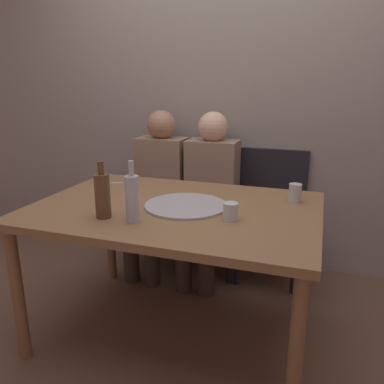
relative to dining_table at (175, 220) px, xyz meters
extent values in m
plane|color=brown|center=(0.00, 0.00, -0.68)|extent=(8.00, 8.00, 0.00)
cube|color=gray|center=(0.00, 1.09, 0.62)|extent=(6.00, 0.10, 2.60)
cube|color=olive|center=(0.00, 0.00, 0.06)|extent=(1.45, 1.00, 0.04)
cylinder|color=olive|center=(-0.67, -0.44, -0.32)|extent=(0.06, 0.06, 0.71)
cylinder|color=olive|center=(0.67, -0.44, -0.32)|extent=(0.06, 0.06, 0.71)
cylinder|color=olive|center=(-0.67, 0.44, -0.32)|extent=(0.06, 0.06, 0.71)
cylinder|color=olive|center=(0.67, 0.44, -0.32)|extent=(0.06, 0.06, 0.71)
cylinder|color=#ADADB2|center=(0.06, 0.01, 0.08)|extent=(0.42, 0.42, 0.01)
cylinder|color=brown|center=(-0.26, -0.27, 0.18)|extent=(0.07, 0.07, 0.21)
cylinder|color=brown|center=(-0.26, -0.27, 0.32)|extent=(0.03, 0.03, 0.06)
cylinder|color=#B2BCC1|center=(-0.10, -0.28, 0.18)|extent=(0.06, 0.06, 0.22)
cylinder|color=#B2BCC1|center=(-0.10, -0.28, 0.33)|extent=(0.02, 0.02, 0.07)
cylinder|color=#B7C6BC|center=(0.58, 0.27, 0.12)|extent=(0.07, 0.07, 0.10)
cylinder|color=silver|center=(0.32, -0.11, 0.12)|extent=(0.07, 0.07, 0.08)
cube|color=#B7B7BC|center=(-0.49, 0.30, 0.08)|extent=(0.21, 0.10, 0.01)
cube|color=black|center=(-0.43, 0.82, -0.23)|extent=(0.44, 0.44, 0.05)
cube|color=black|center=(-0.43, 1.02, 0.00)|extent=(0.44, 0.04, 0.45)
cylinder|color=black|center=(-0.24, 0.63, -0.47)|extent=(0.04, 0.04, 0.42)
cylinder|color=black|center=(-0.62, 0.63, -0.47)|extent=(0.04, 0.04, 0.42)
cylinder|color=black|center=(-0.24, 1.01, -0.47)|extent=(0.04, 0.04, 0.42)
cylinder|color=black|center=(-0.62, 1.01, -0.47)|extent=(0.04, 0.04, 0.42)
cube|color=black|center=(-0.04, 0.82, -0.23)|extent=(0.44, 0.44, 0.05)
cube|color=black|center=(-0.04, 1.02, 0.00)|extent=(0.44, 0.04, 0.45)
cylinder|color=black|center=(0.15, 0.63, -0.47)|extent=(0.04, 0.04, 0.42)
cylinder|color=black|center=(-0.23, 0.63, -0.47)|extent=(0.04, 0.04, 0.42)
cylinder|color=black|center=(0.15, 1.01, -0.47)|extent=(0.04, 0.04, 0.42)
cylinder|color=black|center=(-0.23, 1.01, -0.47)|extent=(0.04, 0.04, 0.42)
cube|color=black|center=(0.40, 0.82, -0.23)|extent=(0.44, 0.44, 0.05)
cube|color=black|center=(0.40, 1.02, 0.00)|extent=(0.44, 0.04, 0.45)
cylinder|color=black|center=(0.59, 0.63, -0.47)|extent=(0.04, 0.04, 0.42)
cylinder|color=black|center=(0.21, 0.63, -0.47)|extent=(0.04, 0.04, 0.42)
cylinder|color=black|center=(0.59, 1.01, -0.47)|extent=(0.04, 0.04, 0.42)
cylinder|color=black|center=(0.21, 1.01, -0.47)|extent=(0.04, 0.04, 0.42)
cube|color=#937A60|center=(-0.43, 0.84, 0.03)|extent=(0.36, 0.22, 0.52)
sphere|color=#A87A5B|center=(-0.43, 0.84, 0.39)|extent=(0.21, 0.21, 0.21)
cylinder|color=#3B3026|center=(-0.35, 0.64, -0.23)|extent=(0.12, 0.40, 0.12)
cylinder|color=#3B3026|center=(-0.51, 0.64, -0.23)|extent=(0.12, 0.40, 0.12)
cylinder|color=#3B3026|center=(-0.35, 0.44, -0.45)|extent=(0.11, 0.11, 0.45)
cylinder|color=#3B3026|center=(-0.51, 0.44, -0.45)|extent=(0.11, 0.11, 0.45)
cube|color=#937A60|center=(-0.04, 0.84, 0.03)|extent=(0.36, 0.22, 0.52)
sphere|color=beige|center=(-0.04, 0.84, 0.39)|extent=(0.21, 0.21, 0.21)
cylinder|color=#3B3026|center=(0.04, 0.64, -0.23)|extent=(0.12, 0.40, 0.12)
cylinder|color=#3B3026|center=(-0.12, 0.64, -0.23)|extent=(0.12, 0.40, 0.12)
cylinder|color=#3B3026|center=(0.04, 0.44, -0.45)|extent=(0.11, 0.11, 0.45)
cylinder|color=#3B3026|center=(-0.12, 0.44, -0.45)|extent=(0.11, 0.11, 0.45)
camera|label=1|loc=(0.69, -1.75, 0.70)|focal=35.97mm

